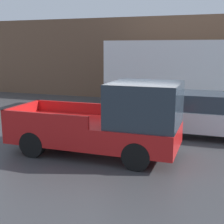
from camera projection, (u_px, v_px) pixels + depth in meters
name	position (u px, v px, depth m)	size (l,w,h in m)	color
ground_plane	(134.00, 152.00, 9.83)	(60.00, 60.00, 0.00)	#3D3D3F
building_wall	(179.00, 59.00, 18.61)	(28.00, 0.15, 5.08)	brown
pickup_truck	(111.00, 122.00, 9.33)	(5.16, 2.06, 2.26)	red
car	(200.00, 114.00, 11.56)	(4.67, 2.00, 1.60)	silver
delivery_truck	(185.00, 74.00, 15.77)	(8.80, 2.37, 3.57)	white
newspaper_box	(153.00, 93.00, 19.18)	(0.45, 0.40, 0.98)	#194CB2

